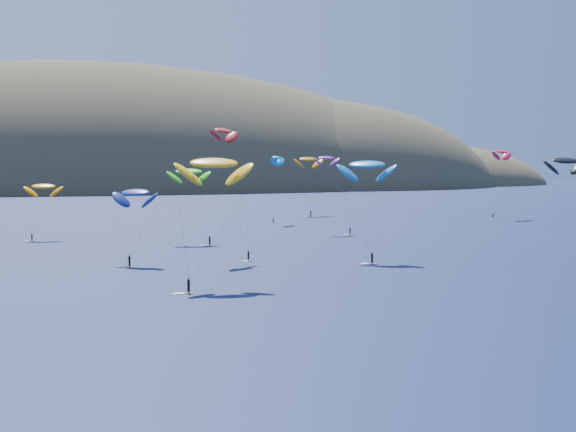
# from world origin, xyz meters

# --- Properties ---
(ground) EXTENTS (2800.00, 2800.00, 0.00)m
(ground) POSITION_xyz_m (0.00, 0.00, 0.00)
(ground) COLOR black
(ground) RESTS_ON ground
(island) EXTENTS (730.00, 300.00, 210.00)m
(island) POSITION_xyz_m (39.40, 562.36, -10.74)
(island) COLOR #3D3526
(island) RESTS_ON ground
(kitesurfer_1) EXTENTS (9.06, 8.24, 15.03)m
(kitesurfer_1) POSITION_xyz_m (-32.37, 149.85, 12.62)
(kitesurfer_1) COLOR orange
(kitesurfer_1) RESTS_ON ground
(kitesurfer_2) EXTENTS (12.37, 11.64, 21.23)m
(kitesurfer_2) POSITION_xyz_m (-11.06, 66.70, 18.09)
(kitesurfer_2) COLOR orange
(kitesurfer_2) RESTS_ON ground
(kitesurfer_3) EXTENTS (9.83, 12.16, 18.87)m
(kitesurfer_3) POSITION_xyz_m (-1.22, 130.40, 16.22)
(kitesurfer_3) COLOR orange
(kitesurfer_3) RESTS_ON ground
(kitesurfer_4) EXTENTS (7.96, 8.61, 22.12)m
(kitesurfer_4) POSITION_xyz_m (36.92, 180.95, 19.84)
(kitesurfer_4) COLOR orange
(kitesurfer_4) RESTS_ON ground
(kitesurfer_5) EXTENTS (11.57, 13.26, 20.81)m
(kitesurfer_5) POSITION_xyz_m (23.70, 87.68, 17.83)
(kitesurfer_5) COLOR orange
(kitesurfer_5) RESTS_ON ground
(kitesurfer_6) EXTENTS (7.52, 10.17, 21.48)m
(kitesurfer_6) POSITION_xyz_m (38.48, 144.82, 19.49)
(kitesurfer_6) COLOR orange
(kitesurfer_6) RESTS_ON ground
(kitesurfer_7) EXTENTS (8.64, 12.63, 20.95)m
(kitesurfer_7) POSITION_xyz_m (55.47, 70.88, 18.57)
(kitesurfer_7) COLOR orange
(kitesurfer_7) RESTS_ON ground
(kitesurfer_8) EXTENTS (10.38, 7.91, 24.67)m
(kitesurfer_8) POSITION_xyz_m (114.14, 177.84, 22.01)
(kitesurfer_8) COLOR orange
(kitesurfer_8) RESTS_ON ground
(kitesurfer_9) EXTENTS (8.08, 10.24, 26.40)m
(kitesurfer_9) POSITION_xyz_m (-1.41, 97.92, 24.20)
(kitesurfer_9) COLOR orange
(kitesurfer_9) RESTS_ON ground
(kitesurfer_10) EXTENTS (9.43, 11.39, 15.33)m
(kitesurfer_10) POSITION_xyz_m (-18.53, 95.87, 12.77)
(kitesurfer_10) COLOR orange
(kitesurfer_10) RESTS_ON ground
(kitesurfer_11) EXTENTS (10.94, 14.95, 22.63)m
(kitesurfer_11) POSITION_xyz_m (59.97, 215.46, 19.65)
(kitesurfer_11) COLOR orange
(kitesurfer_11) RESTS_ON ground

